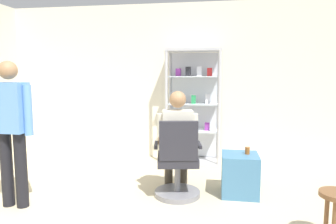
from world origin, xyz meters
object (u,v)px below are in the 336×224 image
object	(u,v)px
display_cabinet_main	(194,105)
tea_glass	(247,151)
standing_customer	(11,125)
seated_shopkeeper	(177,137)
office_chair	(178,166)
storage_crate	(240,174)

from	to	relation	value
display_cabinet_main	tea_glass	world-z (taller)	display_cabinet_main
standing_customer	display_cabinet_main	bearing A→B (deg)	49.41
display_cabinet_main	standing_customer	world-z (taller)	display_cabinet_main
display_cabinet_main	standing_customer	xyz separation A→B (m)	(-1.84, -2.15, -0.03)
display_cabinet_main	seated_shopkeeper	world-z (taller)	display_cabinet_main
office_chair	tea_glass	bearing A→B (deg)	16.27
display_cabinet_main	office_chair	size ratio (longest dim) A/B	1.98
office_chair	seated_shopkeeper	bearing A→B (deg)	100.23
standing_customer	tea_glass	bearing A→B (deg)	16.55
office_chair	storage_crate	xyz separation A→B (m)	(0.75, 0.22, -0.14)
display_cabinet_main	office_chair	bearing A→B (deg)	-92.10
seated_shopkeeper	standing_customer	xyz separation A→B (m)	(-1.75, -0.69, 0.22)
seated_shopkeeper	tea_glass	size ratio (longest dim) A/B	14.49
office_chair	standing_customer	distance (m)	1.94
display_cabinet_main	storage_crate	world-z (taller)	display_cabinet_main
display_cabinet_main	storage_crate	size ratio (longest dim) A/B	3.73
seated_shopkeeper	office_chair	bearing A→B (deg)	-79.77
display_cabinet_main	office_chair	distance (m)	1.71
seated_shopkeeper	display_cabinet_main	bearing A→B (deg)	86.53
tea_glass	standing_customer	bearing A→B (deg)	-163.45
seated_shopkeeper	storage_crate	bearing A→B (deg)	4.55
storage_crate	tea_glass	distance (m)	0.31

